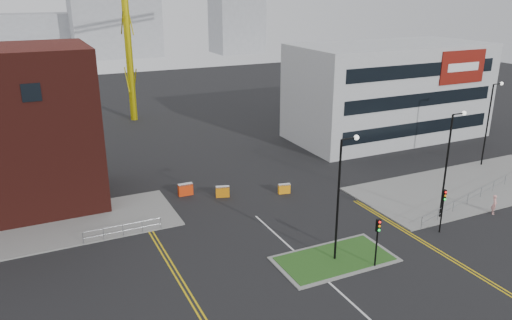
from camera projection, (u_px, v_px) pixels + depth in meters
The scene contains 23 objects.
pavement_right at pixel (470, 186), 49.07m from camera, with size 24.00×10.00×0.12m, color slate.
island_kerb at pixel (335, 259), 35.82m from camera, with size 8.60×4.60×0.08m, color slate.
grass_island at pixel (335, 259), 35.81m from camera, with size 8.00×4.00×0.12m, color #25511B.
office_block at pixel (388, 91), 64.12m from camera, with size 25.00×12.20×12.00m.
streetlamp_island at pixel (341, 189), 34.16m from camera, with size 1.46×0.36×9.18m.
streetlamp_right_near at pixel (449, 157), 40.75m from camera, with size 1.46×0.36×9.18m.
streetlamp_right_far at pixel (490, 118), 53.27m from camera, with size 1.46×0.36×9.18m.
traffic_light_island at pixel (378, 234), 34.08m from camera, with size 0.28×0.33×3.65m.
traffic_light_right at pixel (443, 203), 39.05m from camera, with size 0.28×0.33×3.65m.
railing_left at pixel (123, 229), 38.84m from camera, with size 6.05×0.05×1.10m.
railing_right at pixel (481, 191), 46.09m from camera, with size 19.05×5.05×1.10m.
centre_line at pixel (363, 313), 29.89m from camera, with size 0.15×30.00×0.01m, color silver.
yellow_left_a at pixel (179, 282), 33.06m from camera, with size 0.12×24.00×0.01m, color gold.
yellow_left_b at pixel (183, 281), 33.18m from camera, with size 0.12×24.00×0.01m, color gold.
yellow_right_a at pixel (434, 250), 37.17m from camera, with size 0.12×20.00×0.01m, color gold.
yellow_right_b at pixel (437, 249), 37.29m from camera, with size 0.12×20.00×0.01m, color gold.
skyline_b at pixel (116, 28), 140.67m from camera, with size 24.00×12.00×16.00m, color gray.
skyline_c at pixel (237, 5), 148.68m from camera, with size 14.00×12.00×28.00m, color gray.
skyline_d at pixel (46, 35), 142.54m from camera, with size 30.00×12.00×12.00m, color gray.
pedestrian at pixel (494, 204), 42.89m from camera, with size 0.63×0.42×1.74m, color #F3A39D.
barrier_left at pixel (223, 191), 46.48m from camera, with size 1.33×0.77×1.06m.
barrier_mid at pixel (185, 189), 46.85m from camera, with size 1.38×0.47×1.16m.
barrier_right at pixel (284, 188), 47.30m from camera, with size 1.18×0.60×0.95m.
Camera 1 is at (-16.68, -18.06, 18.41)m, focal length 35.00 mm.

